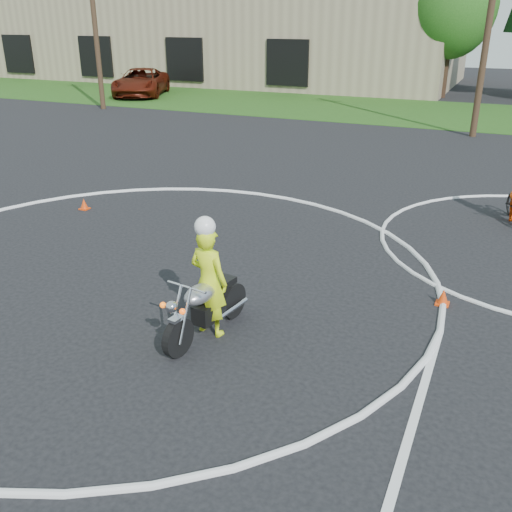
% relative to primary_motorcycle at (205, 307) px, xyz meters
% --- Properties ---
extents(ground, '(120.00, 120.00, 0.00)m').
position_rel_primary_motorcycle_xyz_m(ground, '(-2.51, -1.28, -0.53)').
color(ground, black).
rests_on(ground, ground).
extents(grass_strip, '(120.00, 10.00, 0.02)m').
position_rel_primary_motorcycle_xyz_m(grass_strip, '(-2.51, 25.72, -0.52)').
color(grass_strip, '#1E4714').
rests_on(grass_strip, ground).
extents(course_markings, '(19.05, 19.05, 0.12)m').
position_rel_primary_motorcycle_xyz_m(course_markings, '(-0.34, 3.08, -0.53)').
color(course_markings, silver).
rests_on(course_markings, ground).
extents(primary_motorcycle, '(0.77, 2.09, 1.10)m').
position_rel_primary_motorcycle_xyz_m(primary_motorcycle, '(0.00, 0.00, 0.00)').
color(primary_motorcycle, black).
rests_on(primary_motorcycle, ground).
extents(rider_primary_grp, '(0.73, 0.54, 2.04)m').
position_rel_primary_motorcycle_xyz_m(rider_primary_grp, '(0.00, 0.14, 0.45)').
color(rider_primary_grp, '#DDFA1A').
rests_on(rider_primary_grp, ground).
extents(pickup_grp, '(5.03, 6.86, 1.73)m').
position_rel_primary_motorcycle_xyz_m(pickup_grp, '(-18.86, 25.52, 0.33)').
color(pickup_grp, '#4F1409').
rests_on(pickup_grp, ground).
extents(traffic_cones, '(18.89, 11.28, 0.30)m').
position_rel_primary_motorcycle_xyz_m(traffic_cones, '(3.78, 2.97, -0.40)').
color(traffic_cones, '#E03D0B').
rests_on(traffic_cones, ground).
extents(warehouse, '(41.00, 17.00, 8.30)m').
position_rel_primary_motorcycle_xyz_m(warehouse, '(-20.51, 38.72, 3.63)').
color(warehouse, tan).
rests_on(warehouse, ground).
extents(utility_poles, '(41.60, 1.12, 10.00)m').
position_rel_primary_motorcycle_xyz_m(utility_poles, '(2.49, 19.72, 4.66)').
color(utility_poles, '#473321').
rests_on(utility_poles, ground).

